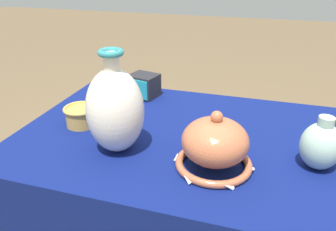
{
  "coord_description": "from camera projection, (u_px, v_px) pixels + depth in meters",
  "views": [
    {
      "loc": [
        0.22,
        -0.95,
        1.24
      ],
      "look_at": [
        -0.03,
        -0.11,
        0.82
      ],
      "focal_mm": 35.0,
      "sensor_mm": 36.0,
      "label": 1
    }
  ],
  "objects": [
    {
      "name": "display_table",
      "position": [
        185.0,
        154.0,
        1.13
      ],
      "size": [
        1.14,
        0.78,
        0.7
      ],
      "color": "#38383D",
      "rests_on": "ground_plane"
    },
    {
      "name": "vase_tall_bulbous",
      "position": [
        115.0,
        110.0,
        0.97
      ],
      "size": [
        0.17,
        0.17,
        0.32
      ],
      "color": "white",
      "rests_on": "display_table"
    },
    {
      "name": "vase_dome_bell",
      "position": [
        215.0,
        145.0,
        0.91
      ],
      "size": [
        0.23,
        0.22,
        0.18
      ],
      "color": "#BC6642",
      "rests_on": "display_table"
    },
    {
      "name": "mosaic_tile_box",
      "position": [
        144.0,
        86.0,
        1.4
      ],
      "size": [
        0.13,
        0.13,
        0.1
      ],
      "rotation": [
        0.0,
        0.0,
        -0.24
      ],
      "color": "#232328",
      "rests_on": "display_table"
    },
    {
      "name": "jar_round_celadon",
      "position": [
        321.0,
        145.0,
        0.91
      ],
      "size": [
        0.11,
        0.11,
        0.16
      ],
      "color": "#A8CCB7",
      "rests_on": "display_table"
    },
    {
      "name": "cup_wide_ochre",
      "position": [
        81.0,
        115.0,
        1.16
      ],
      "size": [
        0.12,
        0.12,
        0.07
      ],
      "color": "gold",
      "rests_on": "display_table"
    },
    {
      "name": "wooden_crate",
      "position": [
        2.0,
        215.0,
        1.54
      ],
      "size": [
        0.41,
        0.34,
        0.28
      ],
      "rotation": [
        0.0,
        0.0,
        -0.11
      ],
      "color": "olive",
      "rests_on": "ground_plane"
    }
  ]
}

